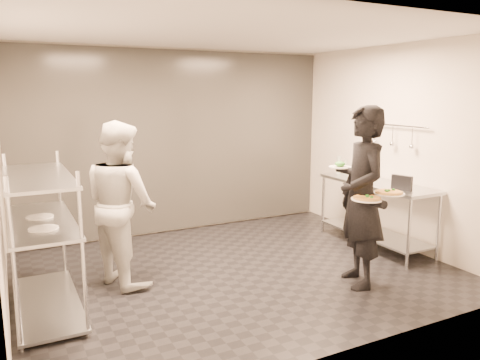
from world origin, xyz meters
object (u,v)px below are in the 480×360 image
bottle_green (339,165)px  bottle_dark (354,171)px  pizza_plate_near (367,198)px  pass_rack (42,235)px  bottle_clear (345,166)px  salad_plate (340,165)px  waiter (362,197)px  prep_counter (376,203)px  pos_monitor (402,183)px  chef (121,203)px  pizza_plate_far (389,193)px

bottle_green → bottle_dark: 0.40m
pizza_plate_near → bottle_dark: 1.92m
pass_rack → bottle_clear: size_ratio=7.56×
pass_rack → salad_plate: 3.24m
waiter → pizza_plate_near: size_ratio=6.09×
prep_counter → pos_monitor: size_ratio=6.75×
chef → bottle_dark: (3.39, 0.06, 0.09)m
salad_plate → pos_monitor: 1.14m
pizza_plate_near → chef: bearing=146.5°
pass_rack → prep_counter: (4.33, 0.00, -0.14)m
waiter → bottle_dark: size_ratio=10.27×
pass_rack → bottle_dark: size_ratio=8.16×
pizza_plate_far → waiter: bearing=137.7°
pizza_plate_far → pizza_plate_near: bearing=-178.4°
prep_counter → bottle_dark: (-0.08, 0.40, 0.39)m
pass_rack → pos_monitor: pass_rack is taller
chef → pos_monitor: size_ratio=6.93×
pizza_plate_near → pass_rack: bearing=159.8°
bottle_green → bottle_dark: bottle_green is taller
bottle_dark → pizza_plate_far: bearing=-118.3°
pizza_plate_far → salad_plate: 0.61m
waiter → bottle_green: size_ratio=7.49×
waiter → pizza_plate_far: bearing=66.0°
salad_plate → bottle_dark: 1.58m
waiter → pizza_plate_near: bearing=-9.8°
pos_monitor → pass_rack: bearing=155.4°
pizza_plate_far → bottle_clear: (0.98, 1.91, -0.05)m
prep_counter → pizza_plate_near: (-1.22, -1.14, 0.42)m
waiter → pizza_plate_far: size_ratio=6.04×
salad_plate → pizza_plate_far: bearing=-57.8°
bottle_green → bottle_dark: (-0.05, -0.40, -0.04)m
pizza_plate_far → bottle_green: (0.88, 1.94, -0.02)m
chef → pizza_plate_far: chef is taller
prep_counter → pizza_plate_near: 1.73m
waiter → chef: bearing=-100.4°
pizza_plate_near → salad_plate: bearing=88.0°
waiter → pos_monitor: size_ratio=7.55×
waiter → salad_plate: (-0.09, 0.28, 0.33)m
pizza_plate_near → pos_monitor: bearing=27.8°
pass_rack → bottle_clear: pass_rack is taller
waiter → bottle_clear: bearing=163.6°
prep_counter → chef: (-3.47, 0.34, 0.30)m
chef → pizza_plate_far: 2.96m
pass_rack → salad_plate: pass_rack is taller
pizza_plate_near → prep_counter: bearing=43.1°
bottle_dark → bottle_green: bearing=82.8°
waiter → chef: size_ratio=1.09×
waiter → pizza_plate_far: (0.21, -0.19, 0.07)m
bottle_green → bottle_clear: bearing=-15.1°
bottle_green → bottle_dark: bearing=-97.2°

